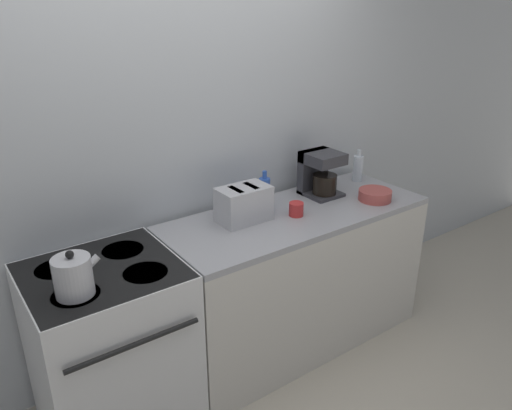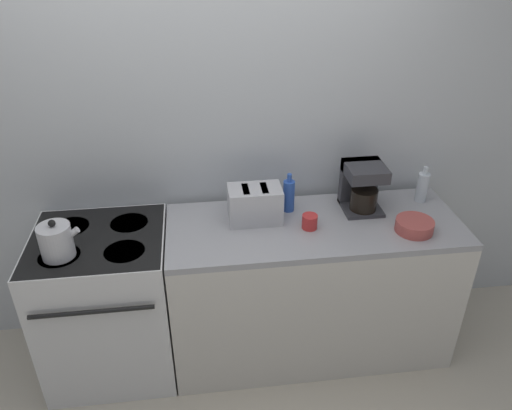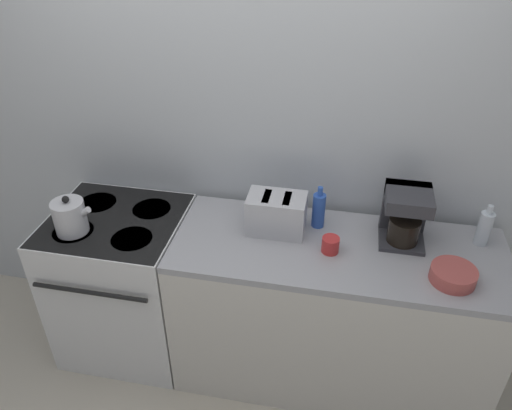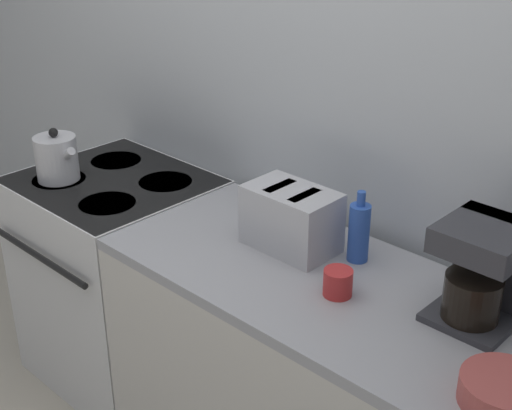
{
  "view_description": "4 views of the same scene",
  "coord_description": "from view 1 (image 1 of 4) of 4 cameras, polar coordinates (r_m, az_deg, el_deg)",
  "views": [
    {
      "loc": [
        -1.2,
        -1.74,
        2.09
      ],
      "look_at": [
        0.31,
        0.35,
        1.01
      ],
      "focal_mm": 35.0,
      "sensor_mm": 36.0,
      "label": 1
    },
    {
      "loc": [
        -0.04,
        -1.96,
        2.39
      ],
      "look_at": [
        0.26,
        0.34,
        1.04
      ],
      "focal_mm": 35.0,
      "sensor_mm": 36.0,
      "label": 2
    },
    {
      "loc": [
        0.56,
        -1.65,
        2.43
      ],
      "look_at": [
        0.17,
        0.34,
        1.09
      ],
      "focal_mm": 35.0,
      "sensor_mm": 36.0,
      "label": 3
    },
    {
      "loc": [
        1.57,
        -1.13,
        2.02
      ],
      "look_at": [
        0.14,
        0.37,
        1.03
      ],
      "focal_mm": 50.0,
      "sensor_mm": 36.0,
      "label": 4
    }
  ],
  "objects": [
    {
      "name": "ground_plane",
      "position": [
        2.97,
        -0.91,
        -21.9
      ],
      "size": [
        12.0,
        12.0,
        0.0
      ],
      "primitive_type": "plane",
      "color": "beige"
    },
    {
      "name": "wall_back",
      "position": [
        2.84,
        -9.31,
        6.34
      ],
      "size": [
        8.0,
        0.05,
        2.6
      ],
      "color": "silver",
      "rests_on": "ground_plane"
    },
    {
      "name": "stove",
      "position": [
        2.7,
        -16.17,
        -15.33
      ],
      "size": [
        0.71,
        0.69,
        0.91
      ],
      "color": "silver",
      "rests_on": "ground_plane"
    },
    {
      "name": "counter_block",
      "position": [
        3.18,
        4.46,
        -8.28
      ],
      "size": [
        1.64,
        0.64,
        0.91
      ],
      "color": "silver",
      "rests_on": "ground_plane"
    },
    {
      "name": "kettle",
      "position": [
        2.26,
        -20.14,
        -7.65
      ],
      "size": [
        0.21,
        0.16,
        0.21
      ],
      "color": "silver",
      "rests_on": "stove"
    },
    {
      "name": "toaster",
      "position": [
        2.81,
        -1.41,
        0.13
      ],
      "size": [
        0.29,
        0.18,
        0.2
      ],
      "color": "#BCBCC1",
      "rests_on": "counter_block"
    },
    {
      "name": "coffee_maker",
      "position": [
        3.2,
        7.3,
        3.74
      ],
      "size": [
        0.22,
        0.23,
        0.28
      ],
      "color": "#333338",
      "rests_on": "counter_block"
    },
    {
      "name": "bottle_blue",
      "position": [
        2.98,
        0.98,
        1.44
      ],
      "size": [
        0.07,
        0.07,
        0.23
      ],
      "color": "#2D56B7",
      "rests_on": "counter_block"
    },
    {
      "name": "bottle_clear",
      "position": [
        3.5,
        11.57,
        4.18
      ],
      "size": [
        0.07,
        0.07,
        0.22
      ],
      "color": "silver",
      "rests_on": "counter_block"
    },
    {
      "name": "cup_red",
      "position": [
        2.9,
        4.62,
        -0.47
      ],
      "size": [
        0.08,
        0.08,
        0.08
      ],
      "color": "red",
      "rests_on": "counter_block"
    },
    {
      "name": "bowl",
      "position": [
        3.21,
        13.44,
        1.12
      ],
      "size": [
        0.2,
        0.2,
        0.07
      ],
      "color": "#B24C47",
      "rests_on": "counter_block"
    }
  ]
}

